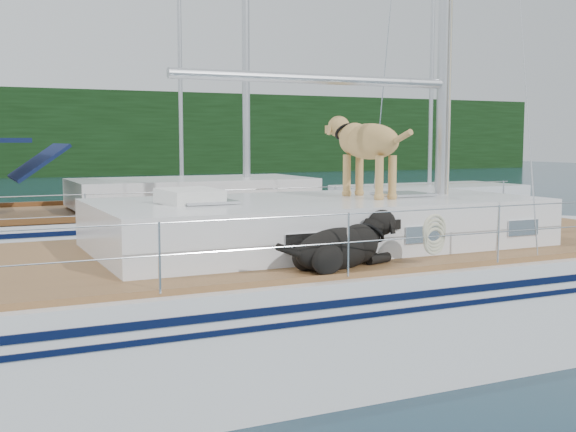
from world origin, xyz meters
TOP-DOWN VIEW (x-y plane):
  - ground at (0.00, 0.00)m, footprint 120.00×120.00m
  - main_sailboat at (0.10, -0.01)m, footprint 12.00×3.80m
  - neighbor_sailboat at (0.29, 6.64)m, footprint 11.00×3.50m
  - bg_boat_center at (4.00, 16.00)m, footprint 7.20×3.00m
  - bg_boat_east at (12.00, 13.00)m, footprint 6.40×3.00m

SIDE VIEW (x-z plane):
  - ground at x=0.00m, z-range 0.00..0.00m
  - bg_boat_center at x=4.00m, z-range -5.37..6.28m
  - bg_boat_east at x=12.00m, z-range -5.37..6.28m
  - neighbor_sailboat at x=0.29m, z-range -6.02..7.28m
  - main_sailboat at x=0.10m, z-range -6.32..7.69m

